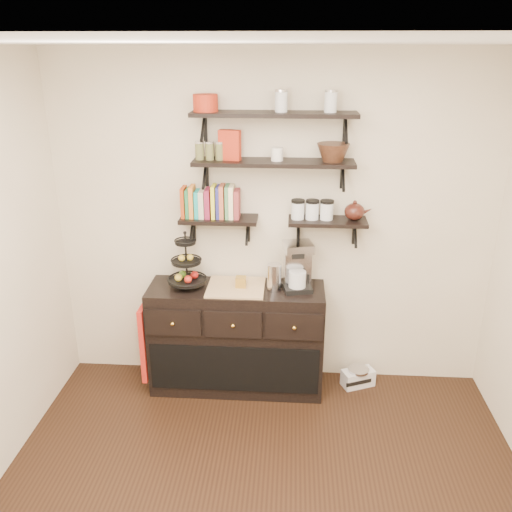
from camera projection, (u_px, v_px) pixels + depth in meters
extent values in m
cube|color=white|center=(261.00, 43.00, 2.21)|extent=(3.50, 3.50, 0.02)
cube|color=#EEE4C9|center=(273.00, 226.00, 4.32)|extent=(3.50, 0.02, 2.70)
cube|color=black|center=(274.00, 114.00, 3.88)|extent=(1.20, 0.27, 0.03)
cube|color=black|center=(205.00, 127.00, 4.07)|extent=(0.02, 0.03, 0.20)
cube|color=black|center=(345.00, 129.00, 4.00)|extent=(0.02, 0.03, 0.20)
cube|color=black|center=(273.00, 163.00, 4.01)|extent=(1.20, 0.27, 0.03)
cube|color=black|center=(207.00, 173.00, 4.19)|extent=(0.02, 0.03, 0.20)
cube|color=black|center=(342.00, 175.00, 4.13)|extent=(0.02, 0.03, 0.20)
cube|color=black|center=(219.00, 219.00, 4.20)|extent=(0.60, 0.25, 0.03)
cube|color=black|center=(194.00, 228.00, 4.36)|extent=(0.02, 0.03, 0.20)
cube|color=black|center=(248.00, 229.00, 4.33)|extent=(0.03, 0.03, 0.20)
cube|color=black|center=(328.00, 221.00, 4.15)|extent=(0.60, 0.25, 0.03)
cube|color=black|center=(298.00, 230.00, 4.31)|extent=(0.03, 0.03, 0.20)
cube|color=black|center=(354.00, 232.00, 4.28)|extent=(0.02, 0.03, 0.20)
cube|color=#A93C13|center=(186.00, 204.00, 4.18)|extent=(0.02, 0.15, 0.20)
cube|color=#227540|center=(190.00, 202.00, 4.18)|extent=(0.03, 0.15, 0.24)
cube|color=orange|center=(195.00, 204.00, 4.18)|extent=(0.04, 0.15, 0.21)
cube|color=teal|center=(199.00, 201.00, 4.17)|extent=(0.03, 0.15, 0.25)
cube|color=beige|center=(204.00, 203.00, 4.17)|extent=(0.03, 0.15, 0.22)
cube|color=maroon|center=(209.00, 201.00, 4.16)|extent=(0.04, 0.15, 0.26)
cube|color=yellow|center=(214.00, 203.00, 4.16)|extent=(0.03, 0.15, 0.23)
cube|color=navy|center=(218.00, 205.00, 4.17)|extent=(0.03, 0.15, 0.20)
cube|color=#C05D3D|center=(223.00, 202.00, 4.16)|extent=(0.04, 0.15, 0.24)
cube|color=#4B8856|center=(229.00, 204.00, 4.16)|extent=(0.03, 0.15, 0.21)
cube|color=#FBF1B4|center=(233.00, 202.00, 4.15)|extent=(0.03, 0.15, 0.25)
cube|color=maroon|center=(238.00, 204.00, 4.15)|extent=(0.02, 0.15, 0.22)
cylinder|color=silver|center=(298.00, 211.00, 4.14)|extent=(0.10, 0.10, 0.13)
cylinder|color=silver|center=(312.00, 211.00, 4.13)|extent=(0.10, 0.10, 0.13)
cylinder|color=silver|center=(327.00, 211.00, 4.13)|extent=(0.10, 0.10, 0.13)
cube|color=black|center=(237.00, 338.00, 4.45)|extent=(1.40, 0.45, 0.90)
cube|color=tan|center=(236.00, 287.00, 4.28)|extent=(0.45, 0.41, 0.02)
sphere|color=gold|center=(172.00, 324.00, 4.15)|extent=(0.04, 0.04, 0.04)
sphere|color=gold|center=(233.00, 326.00, 4.12)|extent=(0.04, 0.04, 0.04)
sphere|color=gold|center=(294.00, 328.00, 4.09)|extent=(0.04, 0.04, 0.04)
cylinder|color=black|center=(186.00, 261.00, 4.23)|extent=(0.01, 0.01, 0.45)
cylinder|color=black|center=(187.00, 281.00, 4.29)|extent=(0.30, 0.30, 0.01)
cylinder|color=black|center=(186.00, 262.00, 4.23)|extent=(0.23, 0.23, 0.02)
cylinder|color=black|center=(185.00, 243.00, 4.18)|extent=(0.16, 0.16, 0.02)
sphere|color=#B21914|center=(195.00, 275.00, 4.31)|extent=(0.06, 0.06, 0.06)
sphere|color=gold|center=(182.00, 258.00, 4.23)|extent=(0.05, 0.05, 0.05)
cube|color=olive|center=(241.00, 282.00, 4.26)|extent=(0.08, 0.08, 0.08)
cube|color=black|center=(297.00, 288.00, 4.25)|extent=(0.25, 0.24, 0.04)
cube|color=silver|center=(298.00, 265.00, 4.25)|extent=(0.23, 0.12, 0.33)
cube|color=silver|center=(298.00, 247.00, 4.13)|extent=(0.25, 0.24, 0.07)
cylinder|color=silver|center=(297.00, 279.00, 4.20)|extent=(0.16, 0.16, 0.13)
cylinder|color=silver|center=(274.00, 277.00, 4.21)|extent=(0.11, 0.11, 0.22)
cube|color=red|center=(146.00, 340.00, 4.40)|extent=(0.04, 0.27, 0.64)
cube|color=silver|center=(358.00, 378.00, 4.58)|extent=(0.30, 0.23, 0.14)
cylinder|color=silver|center=(359.00, 370.00, 4.55)|extent=(0.23, 0.23, 0.02)
cube|color=black|center=(359.00, 383.00, 4.51)|extent=(0.22, 0.10, 0.04)
cube|color=#AF2914|center=(230.00, 145.00, 3.98)|extent=(0.17, 0.10, 0.22)
cylinder|color=white|center=(277.00, 154.00, 3.98)|extent=(0.09, 0.09, 0.10)
cylinder|color=#AF2914|center=(205.00, 103.00, 3.88)|extent=(0.18, 0.18, 0.12)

